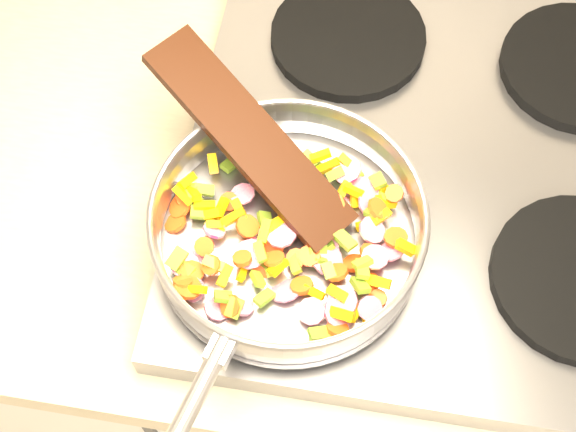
# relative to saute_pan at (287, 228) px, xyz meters

# --- Properties ---
(cooktop) EXTENTS (0.60, 0.60, 0.04)m
(cooktop) POSITION_rel_saute_pan_xyz_m (0.17, 0.15, -0.07)
(cooktop) COLOR #939399
(cooktop) RESTS_ON counter_top
(grate_fl) EXTENTS (0.19, 0.19, 0.02)m
(grate_fl) POSITION_rel_saute_pan_xyz_m (0.03, 0.01, -0.04)
(grate_fl) COLOR black
(grate_fl) RESTS_ON cooktop
(grate_bl) EXTENTS (0.19, 0.19, 0.02)m
(grate_bl) POSITION_rel_saute_pan_xyz_m (0.03, 0.29, -0.04)
(grate_bl) COLOR black
(grate_bl) RESTS_ON cooktop
(saute_pan) EXTENTS (0.32, 0.48, 0.06)m
(saute_pan) POSITION_rel_saute_pan_xyz_m (0.00, 0.00, 0.00)
(saute_pan) COLOR #9E9EA5
(saute_pan) RESTS_ON grate_fl
(vegetable_heap) EXTENTS (0.27, 0.23, 0.04)m
(vegetable_heap) POSITION_rel_saute_pan_xyz_m (0.00, -0.00, -0.02)
(vegetable_heap) COLOR #CA135A
(vegetable_heap) RESTS_ON saute_pan
(wooden_spatula) EXTENTS (0.25, 0.21, 0.09)m
(wooden_spatula) POSITION_rel_saute_pan_xyz_m (-0.05, 0.08, 0.03)
(wooden_spatula) COLOR black
(wooden_spatula) RESTS_ON saute_pan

